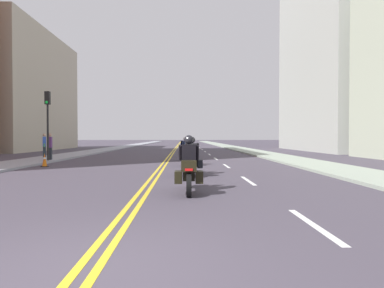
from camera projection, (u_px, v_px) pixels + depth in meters
name	position (u px, v px, depth m)	size (l,w,h in m)	color
ground_plane	(177.00, 147.00, 51.76)	(264.00, 264.00, 0.00)	#443D4A
sidewalk_left	(123.00, 147.00, 51.56)	(2.88, 144.00, 0.12)	#91949E
sidewalk_right	(230.00, 147.00, 51.97)	(2.88, 144.00, 0.12)	#96A393
centreline_yellow_inner	(176.00, 147.00, 51.76)	(0.12, 132.00, 0.01)	yellow
centreline_yellow_outer	(177.00, 147.00, 51.77)	(0.12, 132.00, 0.01)	yellow
lane_dashes_white	(207.00, 153.00, 32.86)	(0.14, 56.40, 0.01)	silver
building_left_1	(18.00, 92.00, 39.86)	(8.31, 18.67, 14.06)	#B3A992
building_right_1	(339.00, 51.00, 38.09)	(8.69, 18.03, 23.03)	#ACB0A7
motorcycle_0	(189.00, 170.00, 9.29)	(0.77, 2.26, 1.62)	black
motorcycle_1	(192.00, 159.00, 13.46)	(0.77, 2.29, 1.58)	black
motorcycle_2	(187.00, 154.00, 18.12)	(0.76, 2.10, 1.56)	black
motorcycle_3	(185.00, 151.00, 21.74)	(0.77, 2.26, 1.60)	black
motorcycle_4	(189.00, 149.00, 25.85)	(0.77, 2.16, 1.58)	black
motorcycle_5	(189.00, 147.00, 29.78)	(0.78, 2.22, 1.65)	black
motorcycle_6	(188.00, 146.00, 34.63)	(0.77, 2.22, 1.63)	black
motorcycle_7	(189.00, 145.00, 38.02)	(0.78, 2.15, 1.68)	black
traffic_cone_1	(45.00, 160.00, 17.46)	(0.31, 0.31, 0.71)	black
traffic_light_near	(48.00, 113.00, 20.47)	(0.28, 0.38, 4.38)	black
pedestrian_0	(44.00, 146.00, 23.60)	(0.34, 0.50, 1.82)	#212D37
pedestrian_2	(50.00, 147.00, 21.17)	(0.27, 0.39, 1.82)	#24292F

